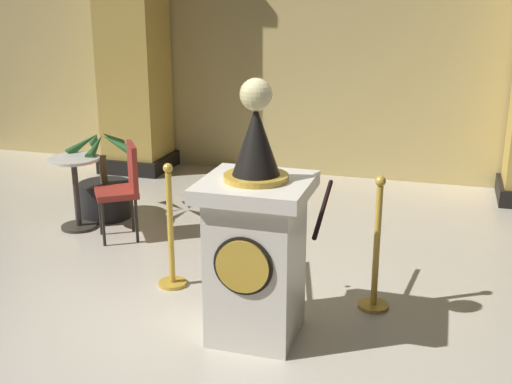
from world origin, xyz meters
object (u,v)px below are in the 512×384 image
at_px(pedestal_clock, 256,241).
at_px(stanchion_far, 171,244).
at_px(cafe_table, 76,184).
at_px(cafe_chair_red, 124,183).
at_px(stanchion_near, 376,263).
at_px(potted_palm_left, 105,192).

bearing_deg(pedestal_clock, stanchion_far, 147.37).
relative_size(stanchion_far, cafe_table, 1.40).
height_order(pedestal_clock, cafe_chair_red, pedestal_clock).
height_order(stanchion_near, stanchion_far, stanchion_near).
relative_size(stanchion_near, cafe_table, 1.41).
bearing_deg(potted_palm_left, pedestal_clock, -40.66).
bearing_deg(potted_palm_left, cafe_chair_red, -44.83).
xyz_separation_m(pedestal_clock, cafe_table, (-2.41, 1.58, -0.24)).
bearing_deg(cafe_table, cafe_chair_red, -9.92).
relative_size(pedestal_clock, stanchion_far, 1.73).
bearing_deg(stanchion_near, potted_palm_left, 156.61).
xyz_separation_m(pedestal_clock, stanchion_far, (-0.91, 0.58, -0.34)).
bearing_deg(potted_palm_left, cafe_table, -102.42).
height_order(stanchion_far, cafe_chair_red, stanchion_far).
height_order(pedestal_clock, stanchion_near, pedestal_clock).
bearing_deg(pedestal_clock, potted_palm_left, 139.34).
bearing_deg(stanchion_far, potted_palm_left, 135.01).
bearing_deg(cafe_chair_red, potted_palm_left, 135.17).
distance_m(stanchion_near, stanchion_far, 1.67).
bearing_deg(stanchion_far, cafe_table, 146.38).
bearing_deg(cafe_chair_red, pedestal_clock, -39.34).
relative_size(pedestal_clock, potted_palm_left, 1.87).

